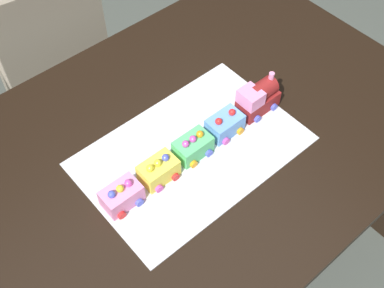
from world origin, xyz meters
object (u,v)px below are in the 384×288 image
(chair, at_px, (52,57))
(cake_car_flatbed_bubblegum, at_px, (122,196))
(cake_car_caboose_sky_blue, at_px, (225,125))
(cake_car_gondola_lemon, at_px, (158,170))
(cake_locomotive, at_px, (258,98))
(cake_car_hopper_mint_green, at_px, (193,146))
(dining_table, at_px, (198,154))

(chair, distance_m, cake_car_flatbed_bubblegum, 0.97)
(cake_car_caboose_sky_blue, height_order, cake_car_gondola_lemon, same)
(chair, height_order, cake_car_flatbed_bubblegum, chair)
(cake_locomotive, xyz_separation_m, cake_car_gondola_lemon, (0.36, 0.00, -0.02))
(cake_car_hopper_mint_green, height_order, cake_car_flatbed_bubblegum, same)
(cake_car_gondola_lemon, bearing_deg, cake_car_hopper_mint_green, 180.00)
(chair, height_order, cake_car_caboose_sky_blue, chair)
(chair, xyz_separation_m, cake_locomotive, (-0.23, 0.88, 0.32))
(chair, bearing_deg, cake_car_hopper_mint_green, 97.04)
(cake_car_hopper_mint_green, bearing_deg, cake_car_gondola_lemon, 0.00)
(chair, xyz_separation_m, cake_car_flatbed_bubblegum, (0.25, 0.88, 0.30))
(cake_locomotive, relative_size, cake_car_gondola_lemon, 1.40)
(chair, xyz_separation_m, cake_car_hopper_mint_green, (0.02, 0.88, 0.30))
(cake_car_gondola_lemon, distance_m, cake_car_flatbed_bubblegum, 0.12)
(chair, relative_size, cake_car_flatbed_bubblegum, 8.60)
(cake_locomotive, relative_size, cake_car_caboose_sky_blue, 1.40)
(cake_locomotive, distance_m, cake_car_gondola_lemon, 0.37)
(cake_locomotive, height_order, cake_car_hopper_mint_green, cake_locomotive)
(chair, relative_size, cake_car_hopper_mint_green, 8.60)
(cake_locomotive, bearing_deg, cake_car_hopper_mint_green, 0.00)
(cake_car_hopper_mint_green, xyz_separation_m, cake_car_gondola_lemon, (0.12, 0.00, 0.00))
(chair, distance_m, cake_car_caboose_sky_blue, 0.94)
(cake_car_flatbed_bubblegum, bearing_deg, cake_car_gondola_lemon, 180.00)
(cake_car_gondola_lemon, relative_size, cake_car_flatbed_bubblegum, 1.00)
(cake_car_gondola_lemon, bearing_deg, cake_car_caboose_sky_blue, 180.00)
(cake_car_hopper_mint_green, bearing_deg, dining_table, -142.62)
(cake_locomotive, bearing_deg, chair, -75.29)
(dining_table, relative_size, cake_car_hopper_mint_green, 14.00)
(dining_table, height_order, chair, chair)
(chair, bearing_deg, cake_locomotive, 112.74)
(chair, relative_size, cake_car_caboose_sky_blue, 8.60)
(cake_car_caboose_sky_blue, bearing_deg, cake_locomotive, -180.00)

